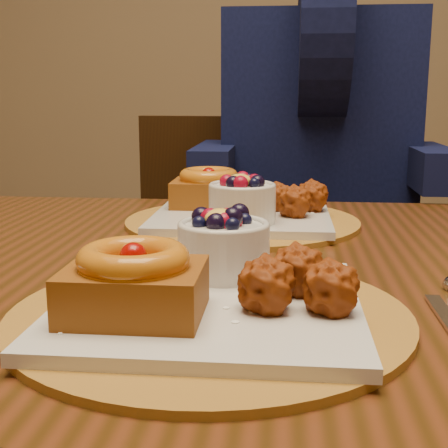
{
  "coord_description": "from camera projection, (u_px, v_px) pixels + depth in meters",
  "views": [
    {
      "loc": [
        0.05,
        -0.76,
        0.96
      ],
      "look_at": [
        -0.01,
        -0.15,
        0.84
      ],
      "focal_mm": 50.0,
      "sensor_mm": 36.0,
      "label": 1
    }
  ],
  "objects": [
    {
      "name": "place_setting_far",
      "position": [
        240.0,
        207.0,
        1.01
      ],
      "size": [
        0.38,
        0.38,
        0.09
      ],
      "color": "brown",
      "rests_on": "dining_table"
    },
    {
      "name": "chair_far",
      "position": [
        214.0,
        280.0,
        1.57
      ],
      "size": [
        0.47,
        0.47,
        0.91
      ],
      "rotation": [
        0.0,
        0.0,
        -0.07
      ],
      "color": "black",
      "rests_on": "ground"
    },
    {
      "name": "dining_table",
      "position": [
        230.0,
        316.0,
        0.82
      ],
      "size": [
        1.6,
        0.9,
        0.76
      ],
      "color": "#341E09",
      "rests_on": "ground"
    },
    {
      "name": "place_setting_near",
      "position": [
        206.0,
        288.0,
        0.59
      ],
      "size": [
        0.38,
        0.38,
        0.09
      ],
      "color": "brown",
      "rests_on": "dining_table"
    },
    {
      "name": "diner",
      "position": [
        320.0,
        103.0,
        1.44
      ],
      "size": [
        0.54,
        0.52,
        0.88
      ],
      "rotation": [
        0.0,
        0.0,
        0.31
      ],
      "color": "black",
      "rests_on": "ground"
    }
  ]
}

